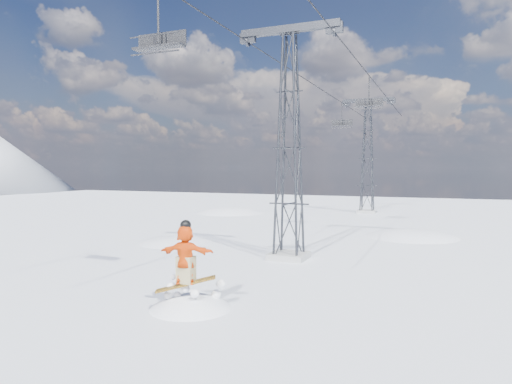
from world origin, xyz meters
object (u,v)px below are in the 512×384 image
(lift_tower_near, at_px, (289,149))
(lift_chair_near, at_px, (160,42))
(lift_tower_far, at_px, (367,159))
(snowboarder_jump, at_px, (191,357))

(lift_tower_near, xyz_separation_m, lift_chair_near, (-2.20, -7.77, 3.44))
(lift_tower_far, bearing_deg, lift_tower_near, -90.00)
(snowboarder_jump, bearing_deg, lift_tower_near, 87.42)
(lift_tower_near, distance_m, lift_tower_far, 25.00)
(snowboarder_jump, xyz_separation_m, lift_chair_near, (-1.80, 1.07, 10.52))
(snowboarder_jump, distance_m, lift_chair_near, 10.73)
(snowboarder_jump, height_order, lift_chair_near, lift_chair_near)
(lift_tower_far, bearing_deg, snowboarder_jump, -90.68)
(snowboarder_jump, relative_size, lift_chair_near, 2.82)
(lift_tower_near, distance_m, lift_chair_near, 8.78)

